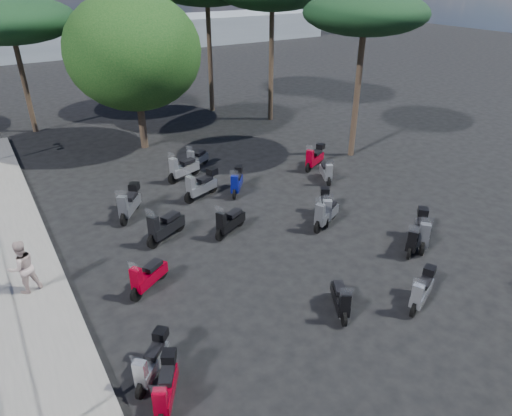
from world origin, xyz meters
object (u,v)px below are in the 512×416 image
scooter_22 (197,159)px  pine_3 (365,13)px  scooter_20 (325,207)px  scooter_10 (129,204)px  scooter_2 (166,388)px  scooter_8 (148,277)px  scooter_27 (326,172)px  pine_2 (10,20)px  scooter_13 (422,291)px  scooter_9 (201,185)px  scooter_19 (413,239)px  scooter_16 (183,169)px  scooter_15 (237,182)px  scooter_21 (326,214)px  broadleaf_tree (134,52)px  scooter_26 (422,231)px  scooter_28 (315,158)px  scooter_4 (165,227)px  pedestrian_far (22,267)px  scooter_3 (152,362)px  scooter_14 (230,222)px

scooter_22 → pine_3: 9.64m
scooter_20 → pine_3: 9.02m
scooter_10 → scooter_22: scooter_10 is taller
scooter_2 → scooter_8: bearing=-73.0°
scooter_27 → pine_2: (-9.54, 13.84, 5.39)m
scooter_13 → scooter_27: scooter_13 is taller
scooter_9 → scooter_19: (4.11, -7.12, -0.10)m
scooter_13 → scooter_16: size_ratio=0.83×
scooter_2 → scooter_15: bearing=-96.1°
scooter_21 → broadleaf_tree: 12.21m
scooter_26 → pine_3: size_ratio=0.19×
scooter_10 → scooter_13: bearing=157.7°
scooter_9 → scooter_28: scooter_9 is taller
scooter_4 → scooter_20: size_ratio=1.18×
scooter_13 → pine_3: 12.72m
pedestrian_far → scooter_26: 12.17m
scooter_4 → scooter_27: scooter_4 is taller
scooter_26 → pine_2: size_ratio=0.20×
scooter_20 → scooter_26: 3.42m
scooter_4 → broadleaf_tree: (2.48, 9.02, 4.18)m
scooter_10 → scooter_22: size_ratio=1.05×
scooter_26 → pine_2: 22.05m
scooter_9 → scooter_16: bearing=-21.7°
scooter_9 → scooter_19: bearing=-168.7°
scooter_15 → scooter_27: 3.96m
scooter_26 → scooter_28: bearing=-52.1°
scooter_28 → scooter_10: bearing=64.1°
broadleaf_tree → pine_2: (-4.36, 5.67, 1.12)m
scooter_3 → scooter_4: 5.90m
scooter_2 → scooter_28: bearing=-109.5°
scooter_14 → scooter_10: bearing=14.9°
scooter_21 → scooter_19: bearing=-178.3°
scooter_4 → scooter_13: size_ratio=1.17×
pedestrian_far → scooter_4: pedestrian_far is taller
scooter_15 → scooter_4: bearing=65.2°
scooter_10 → scooter_27: 8.27m
scooter_19 → pine_3: 10.47m
scooter_2 → pine_2: pine_2 is taller
pedestrian_far → scooter_14: (6.43, -0.06, -0.49)m
scooter_15 → scooter_21: size_ratio=0.82×
scooter_13 → scooter_28: bearing=-45.1°
pedestrian_far → scooter_2: 5.83m
pedestrian_far → broadleaf_tree: (6.87, 9.74, 3.74)m
scooter_10 → scooter_14: size_ratio=0.98×
scooter_10 → pine_2: 13.62m
scooter_9 → scooter_8: bearing=120.9°
scooter_26 → pine_3: pine_3 is taller
scooter_15 → scooter_28: (4.31, 0.39, 0.03)m
scooter_13 → scooter_27: size_ratio=1.05×
scooter_14 → scooter_3: bearing=110.2°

